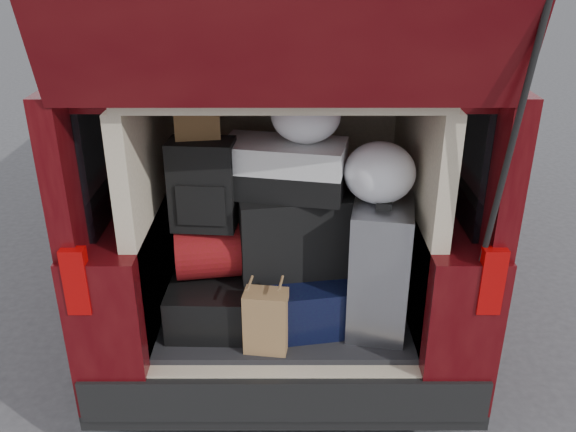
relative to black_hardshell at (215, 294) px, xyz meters
name	(u,v)px	position (x,y,z in m)	size (l,w,h in m)	color
ground	(285,413)	(0.35, -0.13, -0.66)	(80.00, 80.00, 0.00)	#373739
minivan	(286,143)	(0.35, 1.72, 0.25)	(1.90, 5.35, 2.77)	black
load_floor	(285,340)	(0.35, 0.14, -0.39)	(1.24, 1.05, 0.55)	black
black_hardshell	(215,294)	(0.00, 0.00, 0.00)	(0.42, 0.57, 0.23)	black
navy_hardshell	(300,290)	(0.43, 0.02, 0.01)	(0.48, 0.58, 0.25)	black
silver_roller	(380,264)	(0.81, -0.07, 0.21)	(0.27, 0.44, 0.66)	silver
kraft_bag	(266,321)	(0.27, -0.29, 0.04)	(0.20, 0.13, 0.31)	#A37A49
red_duffel	(219,250)	(0.03, 0.01, 0.25)	(0.42, 0.27, 0.27)	maroon
black_soft_case	(296,230)	(0.41, 0.05, 0.34)	(0.56, 0.34, 0.40)	black
backpack	(203,185)	(-0.02, -0.01, 0.60)	(0.30, 0.18, 0.43)	black
twotone_duffel	(284,168)	(0.35, 0.04, 0.67)	(0.57, 0.29, 0.25)	white
grocery_sack_lower	(196,116)	(-0.05, 0.07, 0.91)	(0.20, 0.17, 0.18)	brown
plastic_bag_center	(306,115)	(0.45, 0.04, 0.92)	(0.32, 0.30, 0.25)	white
plastic_bag_right	(380,173)	(0.79, -0.06, 0.68)	(0.33, 0.30, 0.28)	white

